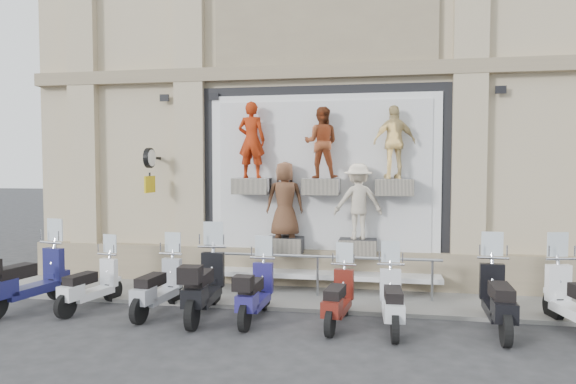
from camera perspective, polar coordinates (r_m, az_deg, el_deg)
name	(u,v)px	position (r m, az deg, el deg)	size (l,w,h in m)	color
ground	(303,330)	(9.00, 1.72, -15.08)	(90.00, 90.00, 0.00)	#2B2B2E
sidewalk	(318,296)	(10.98, 3.37, -11.50)	(16.00, 2.20, 0.08)	gray
building	(338,57)	(15.83, 5.61, 14.72)	(14.00, 8.60, 12.00)	tan
shop_vitrine	(324,185)	(11.28, 4.05, 0.79)	(5.60, 0.84, 4.30)	black
guard_rail	(318,277)	(10.79, 3.31, -9.44)	(5.06, 0.10, 0.93)	#9EA0A5
clock_sign_bracket	(150,164)	(12.08, -15.10, 2.97)	(0.10, 0.80, 1.02)	black
scooter_a	(28,266)	(11.15, -26.96, -7.34)	(0.61, 2.09, 1.70)	#15164B
scooter_b	(90,274)	(10.70, -21.14, -8.49)	(0.50, 1.71, 1.39)	silver
scooter_c	(158,275)	(10.03, -14.25, -8.94)	(0.53, 1.80, 1.46)	#9599A2
scooter_d	(204,272)	(9.60, -9.31, -8.74)	(0.61, 2.08, 1.69)	black
scooter_e	(255,280)	(9.36, -3.66, -9.76)	(0.52, 1.79, 1.45)	navy
scooter_f	(338,287)	(9.07, 5.59, -10.42)	(0.49, 1.69, 1.38)	#58160F
scooter_g	(392,288)	(8.97, 11.52, -10.43)	(0.52, 1.77, 1.44)	silver
scooter_h	(498,285)	(9.37, 22.31, -9.49)	(0.58, 1.97, 1.60)	black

